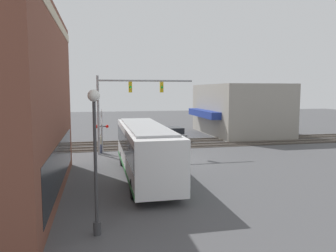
% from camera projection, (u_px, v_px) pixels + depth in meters
% --- Properties ---
extents(ground_plane, '(120.00, 120.00, 0.00)m').
position_uv_depth(ground_plane, '(173.00, 160.00, 25.33)').
color(ground_plane, '#4C4C4F').
extents(shop_building, '(12.85, 9.27, 6.10)m').
position_uv_depth(shop_building, '(239.00, 109.00, 40.47)').
color(shop_building, gray).
rests_on(shop_building, ground).
extents(city_bus, '(11.51, 2.59, 3.28)m').
position_uv_depth(city_bus, '(145.00, 148.00, 20.20)').
color(city_bus, white).
rests_on(city_bus, ground).
extents(traffic_signal_gantry, '(0.42, 8.17, 6.60)m').
position_uv_depth(traffic_signal_gantry, '(126.00, 97.00, 27.54)').
color(traffic_signal_gantry, gray).
rests_on(traffic_signal_gantry, ground).
extents(crossing_signal, '(1.41, 1.18, 3.81)m').
position_uv_depth(crossing_signal, '(102.00, 126.00, 28.09)').
color(crossing_signal, gray).
rests_on(crossing_signal, ground).
extents(streetlamp, '(0.44, 0.44, 5.42)m').
position_uv_depth(streetlamp, '(95.00, 150.00, 11.91)').
color(streetlamp, '#38383A').
rests_on(streetlamp, ground).
extents(rail_track_near, '(2.60, 60.00, 0.15)m').
position_uv_depth(rail_track_near, '(158.00, 147.00, 31.16)').
color(rail_track_near, '#332D28').
rests_on(rail_track_near, ground).
extents(rail_track_far, '(2.60, 60.00, 0.15)m').
position_uv_depth(rail_track_far, '(153.00, 142.00, 34.27)').
color(rail_track_far, '#332D28').
rests_on(rail_track_far, ground).
extents(parked_car_grey, '(4.81, 1.82, 1.38)m').
position_uv_depth(parked_car_grey, '(174.00, 133.00, 36.13)').
color(parked_car_grey, slate).
rests_on(parked_car_grey, ground).
extents(pedestrian_near_bus, '(0.34, 0.34, 1.65)m').
position_uv_depth(pedestrian_near_bus, '(172.00, 161.00, 21.14)').
color(pedestrian_near_bus, '#473828').
rests_on(pedestrian_near_bus, ground).
extents(pedestrian_at_crossing, '(0.34, 0.34, 1.62)m').
position_uv_depth(pedestrian_at_crossing, '(100.00, 144.00, 28.13)').
color(pedestrian_at_crossing, '#2D3351').
rests_on(pedestrian_at_crossing, ground).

